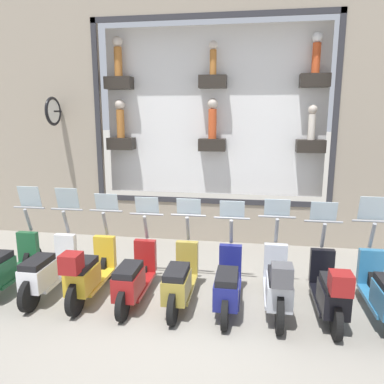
% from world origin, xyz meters
% --- Properties ---
extents(ground_plane, '(120.00, 120.00, 0.00)m').
position_xyz_m(ground_plane, '(0.00, 0.00, 0.00)').
color(ground_plane, gray).
extents(building_facade, '(1.24, 36.00, 9.89)m').
position_xyz_m(building_facade, '(3.60, 0.00, 5.05)').
color(building_facade, gray).
rests_on(building_facade, ground_plane).
extents(scooter_teal_0, '(1.81, 0.61, 1.68)m').
position_xyz_m(scooter_teal_0, '(0.36, -2.84, 0.45)').
color(scooter_teal_0, black).
rests_on(scooter_teal_0, ground_plane).
extents(scooter_black_1, '(1.79, 0.61, 1.56)m').
position_xyz_m(scooter_black_1, '(0.29, -2.10, 0.46)').
color(scooter_black_1, black).
rests_on(scooter_black_1, ground_plane).
extents(scooter_silver_2, '(1.81, 0.60, 1.58)m').
position_xyz_m(scooter_silver_2, '(0.31, -1.36, 0.49)').
color(scooter_silver_2, black).
rests_on(scooter_silver_2, ground_plane).
extents(scooter_navy_3, '(1.79, 0.60, 1.52)m').
position_xyz_m(scooter_navy_3, '(0.35, -0.62, 0.41)').
color(scooter_navy_3, black).
rests_on(scooter_navy_3, ground_plane).
extents(scooter_olive_4, '(1.80, 0.61, 1.54)m').
position_xyz_m(scooter_olive_4, '(0.35, 0.13, 0.42)').
color(scooter_olive_4, black).
rests_on(scooter_olive_4, ground_plane).
extents(scooter_red_5, '(1.79, 0.60, 1.54)m').
position_xyz_m(scooter_red_5, '(0.35, 0.87, 0.41)').
color(scooter_red_5, black).
rests_on(scooter_red_5, ground_plane).
extents(scooter_yellow_6, '(1.80, 0.60, 1.57)m').
position_xyz_m(scooter_yellow_6, '(0.30, 1.61, 0.48)').
color(scooter_yellow_6, black).
rests_on(scooter_yellow_6, ground_plane).
extents(scooter_white_7, '(1.80, 0.61, 1.65)m').
position_xyz_m(scooter_white_7, '(0.36, 2.35, 0.44)').
color(scooter_white_7, black).
rests_on(scooter_white_7, ground_plane).
extents(scooter_green_8, '(1.80, 0.61, 1.66)m').
position_xyz_m(scooter_green_8, '(0.36, 3.09, 0.44)').
color(scooter_green_8, black).
rests_on(scooter_green_8, ground_plane).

